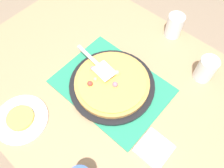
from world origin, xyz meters
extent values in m
plane|color=#84705B|center=(0.00, 0.00, 0.00)|extent=(8.00, 8.00, 0.00)
cube|color=#9E7A56|center=(0.00, 0.00, 0.73)|extent=(1.40, 1.00, 0.03)
cube|color=#9E7A56|center=(-0.64, 0.44, 0.36)|extent=(0.07, 0.07, 0.72)
cube|color=#237F5B|center=(0.00, 0.00, 0.75)|extent=(0.48, 0.36, 0.01)
cylinder|color=black|center=(0.00, 0.00, 0.76)|extent=(0.38, 0.38, 0.01)
cylinder|color=#B78442|center=(0.00, 0.00, 0.78)|extent=(0.33, 0.33, 0.02)
cylinder|color=#EAB747|center=(0.00, 0.00, 0.79)|extent=(0.30, 0.30, 0.01)
sphere|color=red|center=(-0.06, -0.07, 0.80)|extent=(0.02, 0.02, 0.02)
sphere|color=#E5CC7F|center=(-0.01, 0.04, 0.80)|extent=(0.02, 0.02, 0.02)
sphere|color=#E5CC7F|center=(-0.06, -0.04, 0.80)|extent=(0.02, 0.02, 0.02)
sphere|color=#E5CC7F|center=(0.02, -0.01, 0.80)|extent=(0.02, 0.02, 0.02)
sphere|color=#B76675|center=(-0.10, -0.01, 0.80)|extent=(0.02, 0.02, 0.02)
sphere|color=#B76675|center=(0.02, -0.01, 0.80)|extent=(0.03, 0.03, 0.03)
sphere|color=#B76675|center=(-0.05, 0.02, 0.80)|extent=(0.02, 0.02, 0.02)
cylinder|color=white|center=(-0.17, -0.37, 0.76)|extent=(0.22, 0.22, 0.01)
cylinder|color=#EAB747|center=(-0.17, -0.37, 0.77)|extent=(0.11, 0.11, 0.02)
cylinder|color=white|center=(0.27, 0.31, 0.81)|extent=(0.08, 0.08, 0.12)
cylinder|color=white|center=(0.03, 0.44, 0.81)|extent=(0.08, 0.08, 0.12)
cube|color=silver|center=(-0.05, 0.01, 0.82)|extent=(0.10, 0.08, 0.00)
cube|color=#B2B2B7|center=(-0.16, 0.02, 0.82)|extent=(0.14, 0.03, 0.01)
cube|color=white|center=(0.31, -0.10, 0.76)|extent=(0.12, 0.12, 0.02)
camera|label=1|loc=(0.33, -0.38, 1.63)|focal=36.06mm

